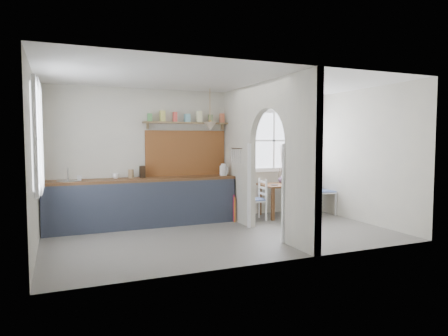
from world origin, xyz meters
name	(u,v)px	position (x,y,z in m)	size (l,w,h in m)	color
floor	(226,236)	(0.00, 0.00, 0.00)	(5.80, 3.20, 0.01)	slate
ceiling	(226,80)	(0.00, 0.00, 2.60)	(5.80, 3.20, 0.01)	#BAB6A9
walls	(226,159)	(0.00, 0.00, 1.30)	(5.81, 3.21, 2.60)	#BAB6A9
partition	(262,149)	(0.70, 0.06, 1.45)	(0.12, 3.20, 2.60)	#BAB6A9
kitchen_window	(35,137)	(-2.87, 0.00, 1.65)	(0.10, 1.16, 1.50)	white
nook_window	(274,141)	(1.80, 1.56, 1.60)	(1.76, 0.10, 1.30)	white
counter	(143,202)	(-1.13, 1.33, 0.46)	(3.50, 0.60, 0.90)	brown
sink	(68,182)	(-2.43, 1.30, 0.89)	(0.40, 0.40, 0.02)	#B6B7B9
backsplash	(186,153)	(-0.20, 1.58, 1.35)	(1.65, 0.03, 0.90)	brown
shelf	(187,120)	(-0.20, 1.49, 2.00)	(1.75, 0.20, 0.21)	olive
pendant_lamp	(210,126)	(0.15, 1.15, 1.88)	(0.26, 0.26, 0.16)	beige
utensil_rail	(237,148)	(0.61, 0.90, 1.45)	(0.02, 0.02, 0.50)	#B6B7B9
dining_table	(287,200)	(1.87, 1.09, 0.34)	(1.10, 0.73, 0.69)	brown
chair_left	(255,199)	(1.05, 0.99, 0.42)	(0.38, 0.38, 0.83)	white
chair_right	(323,191)	(2.73, 1.01, 0.51)	(0.46, 0.46, 1.01)	white
kettle	(223,170)	(0.47, 1.25, 1.02)	(0.20, 0.16, 0.24)	silver
mug_a	(80,178)	(-2.25, 1.27, 0.95)	(0.10, 0.10, 0.09)	silver
mug_b	(116,176)	(-1.62, 1.39, 0.95)	(0.12, 0.12, 0.10)	white
knife_block	(142,172)	(-1.11, 1.44, 1.01)	(0.10, 0.14, 0.22)	black
jar	(131,174)	(-1.34, 1.39, 0.98)	(0.10, 0.10, 0.16)	#9B7D55
towel_magenta	(234,208)	(0.58, 0.98, 0.28)	(0.02, 0.03, 0.52)	#C52553
towel_orange	(235,210)	(0.58, 0.93, 0.25)	(0.02, 0.03, 0.50)	orange
bowl	(303,182)	(2.17, 0.96, 0.72)	(0.29, 0.29, 0.07)	white
table_cup	(284,183)	(1.65, 0.89, 0.73)	(0.09, 0.09, 0.09)	#679068
plate	(274,185)	(1.49, 0.98, 0.70)	(0.16, 0.16, 0.01)	black
vase	(282,179)	(1.89, 1.35, 0.78)	(0.17, 0.17, 0.17)	#5F466A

